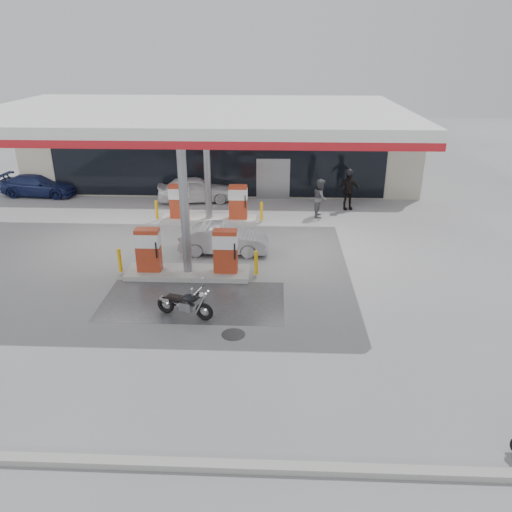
{
  "coord_description": "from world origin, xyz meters",
  "views": [
    {
      "loc": [
        3.2,
        -14.47,
        7.86
      ],
      "look_at": [
        2.54,
        1.07,
        1.2
      ],
      "focal_mm": 35.0,
      "sensor_mm": 36.0,
      "label": 1
    }
  ],
  "objects_px": {
    "sedan_white": "(195,189)",
    "pump_island_far": "(209,207)",
    "parked_car_left": "(39,185)",
    "parked_motorcycle": "(186,304)",
    "attendant": "(321,198)",
    "biker_walking": "(348,191)",
    "hatchback_silver": "(224,239)",
    "pump_island_near": "(187,257)"
  },
  "relations": [
    {
      "from": "pump_island_near",
      "to": "hatchback_silver",
      "type": "distance_m",
      "value": 2.46
    },
    {
      "from": "attendant",
      "to": "biker_walking",
      "type": "xyz_separation_m",
      "value": [
        1.48,
        1.2,
        0.05
      ]
    },
    {
      "from": "pump_island_near",
      "to": "biker_walking",
      "type": "distance_m",
      "value": 10.67
    },
    {
      "from": "pump_island_near",
      "to": "parked_motorcycle",
      "type": "distance_m",
      "value": 3.05
    },
    {
      "from": "pump_island_far",
      "to": "biker_walking",
      "type": "bearing_deg",
      "value": 17.88
    },
    {
      "from": "parked_motorcycle",
      "to": "biker_walking",
      "type": "relative_size",
      "value": 0.95
    },
    {
      "from": "sedan_white",
      "to": "biker_walking",
      "type": "bearing_deg",
      "value": -107.15
    },
    {
      "from": "biker_walking",
      "to": "pump_island_near",
      "type": "bearing_deg",
      "value": -138.94
    },
    {
      "from": "attendant",
      "to": "hatchback_silver",
      "type": "height_order",
      "value": "attendant"
    },
    {
      "from": "sedan_white",
      "to": "parked_car_left",
      "type": "xyz_separation_m",
      "value": [
        -8.86,
        0.8,
        -0.07
      ]
    },
    {
      "from": "sedan_white",
      "to": "attendant",
      "type": "distance_m",
      "value": 6.85
    },
    {
      "from": "pump_island_far",
      "to": "parked_car_left",
      "type": "relative_size",
      "value": 1.23
    },
    {
      "from": "sedan_white",
      "to": "pump_island_far",
      "type": "bearing_deg",
      "value": -170.32
    },
    {
      "from": "parked_motorcycle",
      "to": "attendant",
      "type": "distance_m",
      "value": 11.15
    },
    {
      "from": "pump_island_far",
      "to": "parked_motorcycle",
      "type": "relative_size",
      "value": 2.76
    },
    {
      "from": "parked_motorcycle",
      "to": "attendant",
      "type": "relative_size",
      "value": 1.0
    },
    {
      "from": "sedan_white",
      "to": "attendant",
      "type": "xyz_separation_m",
      "value": [
        6.49,
        -2.2,
        0.25
      ]
    },
    {
      "from": "pump_island_far",
      "to": "biker_walking",
      "type": "height_order",
      "value": "biker_walking"
    },
    {
      "from": "pump_island_far",
      "to": "hatchback_silver",
      "type": "distance_m",
      "value": 3.96
    },
    {
      "from": "pump_island_far",
      "to": "biker_walking",
      "type": "xyz_separation_m",
      "value": [
        6.82,
        2.2,
        0.27
      ]
    },
    {
      "from": "hatchback_silver",
      "to": "pump_island_far",
      "type": "bearing_deg",
      "value": 16.63
    },
    {
      "from": "pump_island_far",
      "to": "parked_car_left",
      "type": "xyz_separation_m",
      "value": [
        -10.0,
        4.0,
        -0.1
      ]
    },
    {
      "from": "parked_motorcycle",
      "to": "sedan_white",
      "type": "relative_size",
      "value": 0.47
    },
    {
      "from": "pump_island_far",
      "to": "attendant",
      "type": "distance_m",
      "value": 5.44
    },
    {
      "from": "pump_island_near",
      "to": "parked_car_left",
      "type": "bearing_deg",
      "value": 135.0
    },
    {
      "from": "attendant",
      "to": "parked_car_left",
      "type": "distance_m",
      "value": 15.64
    },
    {
      "from": "biker_walking",
      "to": "attendant",
      "type": "bearing_deg",
      "value": -150.08
    },
    {
      "from": "parked_car_left",
      "to": "parked_motorcycle",
      "type": "bearing_deg",
      "value": -136.72
    },
    {
      "from": "parked_car_left",
      "to": "biker_walking",
      "type": "xyz_separation_m",
      "value": [
        16.82,
        -1.8,
        0.37
      ]
    },
    {
      "from": "attendant",
      "to": "hatchback_silver",
      "type": "relative_size",
      "value": 0.52
    },
    {
      "from": "parked_motorcycle",
      "to": "parked_car_left",
      "type": "distance_m",
      "value": 16.68
    },
    {
      "from": "pump_island_near",
      "to": "sedan_white",
      "type": "xyz_separation_m",
      "value": [
        -1.14,
        9.2,
        -0.03
      ]
    },
    {
      "from": "pump_island_near",
      "to": "hatchback_silver",
      "type": "bearing_deg",
      "value": 63.38
    },
    {
      "from": "hatchback_silver",
      "to": "parked_car_left",
      "type": "xyz_separation_m",
      "value": [
        -11.1,
        7.8,
        0.02
      ]
    },
    {
      "from": "sedan_white",
      "to": "hatchback_silver",
      "type": "height_order",
      "value": "sedan_white"
    },
    {
      "from": "parked_car_left",
      "to": "biker_walking",
      "type": "bearing_deg",
      "value": -91.59
    },
    {
      "from": "pump_island_near",
      "to": "attendant",
      "type": "xyz_separation_m",
      "value": [
        5.34,
        7.0,
        0.22
      ]
    },
    {
      "from": "sedan_white",
      "to": "hatchback_silver",
      "type": "distance_m",
      "value": 7.35
    },
    {
      "from": "pump_island_far",
      "to": "biker_walking",
      "type": "relative_size",
      "value": 2.62
    },
    {
      "from": "pump_island_far",
      "to": "parked_motorcycle",
      "type": "height_order",
      "value": "pump_island_far"
    },
    {
      "from": "parked_motorcycle",
      "to": "attendant",
      "type": "height_order",
      "value": "attendant"
    },
    {
      "from": "sedan_white",
      "to": "attendant",
      "type": "relative_size",
      "value": 2.14
    }
  ]
}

